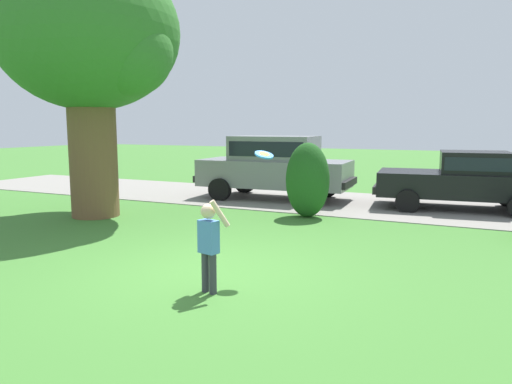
{
  "coord_description": "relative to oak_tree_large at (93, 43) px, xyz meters",
  "views": [
    {
      "loc": [
        3.64,
        -6.16,
        2.22
      ],
      "look_at": [
        0.24,
        1.14,
        1.1
      ],
      "focal_mm": 33.4,
      "sensor_mm": 36.0,
      "label": 1
    }
  ],
  "objects": [
    {
      "name": "parked_sedan",
      "position": [
        8.22,
        4.68,
        -3.35
      ],
      "size": [
        4.55,
        2.41,
        1.56
      ],
      "color": "black",
      "rests_on": "ground"
    },
    {
      "name": "parked_suv",
      "position": [
        2.92,
        4.3,
        -3.12
      ],
      "size": [
        4.78,
        2.27,
        1.92
      ],
      "color": "gray",
      "rests_on": "ground"
    },
    {
      "name": "ground_plane",
      "position": [
        4.85,
        -2.83,
        -4.19
      ],
      "size": [
        80.0,
        80.0,
        0.0
      ],
      "primitive_type": "plane",
      "color": "#3D752D"
    },
    {
      "name": "frisbee",
      "position": [
        5.66,
        -2.64,
        -2.39
      ],
      "size": [
        0.29,
        0.28,
        0.15
      ],
      "color": "#337FDB"
    },
    {
      "name": "driveway_strip",
      "position": [
        4.85,
        4.42,
        -4.18
      ],
      "size": [
        28.0,
        4.4,
        0.02
      ],
      "primitive_type": "cube",
      "color": "gray",
      "rests_on": "ground"
    },
    {
      "name": "shrub_near_tree",
      "position": [
        4.77,
        1.97,
        -3.28
      ],
      "size": [
        1.09,
        0.88,
        1.82
      ],
      "color": "#1E511C",
      "rests_on": "ground"
    },
    {
      "name": "oak_tree_large",
      "position": [
        0.0,
        0.0,
        0.0
      ],
      "size": [
        4.38,
        4.34,
        6.28
      ],
      "color": "brown",
      "rests_on": "ground"
    },
    {
      "name": "child_thrower",
      "position": [
        5.33,
        -3.69,
        -3.48
      ],
      "size": [
        0.47,
        0.23,
        1.29
      ],
      "color": "#383842",
      "rests_on": "ground"
    }
  ]
}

